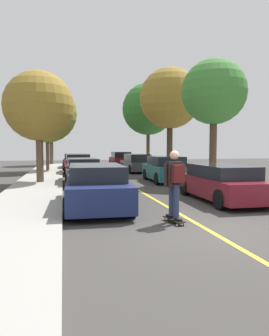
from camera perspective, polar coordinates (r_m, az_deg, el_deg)
The scene contains 19 objects.
ground at distance 7.84m, azimuth 12.70°, elevation -10.64°, with size 80.00×80.00×0.00m, color #3D3A38.
sidewalk_left at distance 7.20m, azimuth -22.60°, elevation -11.58°, with size 2.37×56.00×0.14m, color #9E9B93.
center_line at distance 11.50m, azimuth 4.04°, elevation -5.90°, with size 0.12×39.20×0.01m, color gold.
parked_car_left_nearest at distance 10.06m, azimuth -6.96°, elevation -3.38°, with size 2.06×4.45×1.38m.
parked_car_left_near at distance 16.81m, azimuth -9.34°, elevation -0.57°, with size 1.84×4.30×1.34m.
parked_car_left_far at distance 22.89m, azimuth -10.27°, elevation 0.66°, with size 1.92×4.25×1.43m.
parked_car_left_farthest at distance 28.66m, azimuth -10.79°, elevation 1.21°, with size 2.12×4.65×1.34m.
parked_car_right_nearest at distance 11.80m, azimuth 15.48°, elevation -2.60°, with size 1.94×4.49×1.29m.
parked_car_right_near at distance 17.65m, azimuth 5.62°, elevation -0.22°, with size 1.96×4.10×1.43m.
parked_car_right_far at distance 24.40m, azimuth 0.40°, elevation 0.86°, with size 1.86×4.59×1.39m.
parked_car_right_farthest at distance 31.10m, azimuth -2.49°, elevation 1.57°, with size 1.97×4.06×1.45m.
street_tree_left_nearest at distance 17.11m, azimuth -16.92°, elevation 10.61°, with size 3.56×3.56×5.67m.
street_tree_left_near at distance 25.56m, azimuth -15.59°, elevation 9.60°, with size 4.61×4.61×6.74m.
street_tree_left_far at distance 34.33m, azimuth -14.88°, elevation 7.99°, with size 3.67×3.67×6.22m.
street_tree_right_nearest at distance 17.42m, azimuth 14.16°, elevation 13.10°, with size 3.40×3.40×6.38m.
street_tree_right_near at distance 23.86m, azimuth 6.43°, elevation 12.37°, with size 4.47×4.47×7.61m.
street_tree_right_far at distance 29.61m, azimuth 2.49°, elevation 10.58°, with size 4.78×4.78×7.68m.
skateboard at distance 8.25m, azimuth 7.11°, elevation -9.22°, with size 0.35×0.86×0.10m.
skateboarder at distance 8.05m, azimuth 7.29°, elevation -2.25°, with size 0.59×0.71×1.75m.
Camera 1 is at (-3.29, -6.84, 1.95)m, focal length 33.71 mm.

